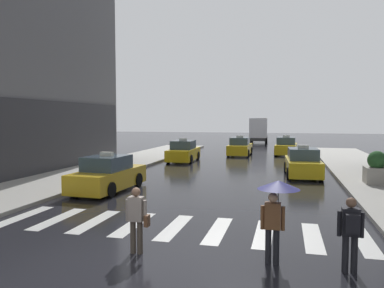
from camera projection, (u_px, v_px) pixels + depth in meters
name	position (u px, v px, depth m)	size (l,w,h in m)	color
ground_plane	(137.00, 264.00, 8.69)	(160.00, 160.00, 0.00)	black
crosswalk_markings	(175.00, 227.00, 11.59)	(11.30, 2.80, 0.01)	silver
taxi_lead	(108.00, 175.00, 17.39)	(2.10, 4.62, 1.80)	gold
taxi_second	(303.00, 164.00, 21.80)	(2.11, 4.62, 1.80)	yellow
taxi_third	(183.00, 152.00, 29.30)	(2.04, 4.59, 1.80)	yellow
taxi_fourth	(286.00, 147.00, 34.52)	(2.10, 4.62, 1.80)	yellow
taxi_fifth	(240.00, 147.00, 34.05)	(1.96, 4.55, 1.80)	yellow
box_truck	(259.00, 129.00, 50.74)	(2.50, 7.61, 3.35)	#2D2D2D
pedestrian_with_umbrella	(276.00, 199.00, 8.57)	(0.96, 0.96, 1.94)	black
pedestrian_with_backpack	(351.00, 229.00, 8.07)	(0.55, 0.43, 1.65)	black
pedestrian_with_handbag	(137.00, 216.00, 9.28)	(0.60, 0.24, 1.65)	#473D33
planter_mid_block	(377.00, 169.00, 18.44)	(1.10, 1.10, 1.60)	#A8A399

